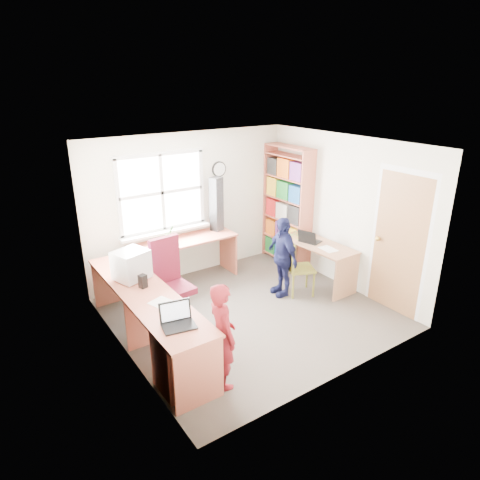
% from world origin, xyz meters
% --- Properties ---
extents(room, '(3.64, 3.44, 2.44)m').
position_xyz_m(room, '(0.01, 0.10, 1.22)').
color(room, '#483F38').
rests_on(room, ground).
extents(l_desk, '(2.38, 2.95, 0.75)m').
position_xyz_m(l_desk, '(-1.31, -0.28, 0.46)').
color(l_desk, '#D46E55').
rests_on(l_desk, ground).
extents(right_desk, '(0.57, 1.20, 0.69)m').
position_xyz_m(right_desk, '(1.48, 0.14, 0.50)').
color(right_desk, tan).
rests_on(right_desk, ground).
extents(bookshelf, '(0.30, 1.02, 2.10)m').
position_xyz_m(bookshelf, '(1.65, 1.19, 1.00)').
color(bookshelf, '#D46E55').
rests_on(bookshelf, ground).
extents(swivel_chair, '(0.60, 0.60, 1.18)m').
position_xyz_m(swivel_chair, '(-0.98, 0.48, 0.51)').
color(swivel_chair, black).
rests_on(swivel_chair, ground).
extents(wooden_chair, '(0.51, 0.51, 0.89)m').
position_xyz_m(wooden_chair, '(0.95, 0.09, 0.48)').
color(wooden_chair, olive).
rests_on(wooden_chair, ground).
extents(crt_monitor, '(0.48, 0.46, 0.39)m').
position_xyz_m(crt_monitor, '(-1.50, 0.51, 0.95)').
color(crt_monitor, silver).
rests_on(crt_monitor, l_desk).
extents(laptop_left, '(0.39, 0.34, 0.24)m').
position_xyz_m(laptop_left, '(-1.51, -0.79, 0.81)').
color(laptop_left, black).
rests_on(laptop_left, l_desk).
extents(laptop_right, '(0.35, 0.39, 0.22)m').
position_xyz_m(laptop_right, '(1.39, 0.32, 0.74)').
color(laptop_right, black).
rests_on(laptop_right, right_desk).
extents(speaker_a, '(0.11, 0.11, 0.17)m').
position_xyz_m(speaker_a, '(-1.48, 0.21, 0.83)').
color(speaker_a, black).
rests_on(speaker_a, l_desk).
extents(speaker_b, '(0.09, 0.09, 0.17)m').
position_xyz_m(speaker_b, '(-1.50, 0.80, 0.84)').
color(speaker_b, black).
rests_on(speaker_b, l_desk).
extents(cd_tower, '(0.22, 0.21, 0.91)m').
position_xyz_m(cd_tower, '(0.39, 1.52, 1.20)').
color(cd_tower, black).
rests_on(cd_tower, l_desk).
extents(game_box, '(0.36, 0.36, 0.06)m').
position_xyz_m(game_box, '(1.46, 0.58, 0.72)').
color(game_box, red).
rests_on(game_box, right_desk).
extents(paper_a, '(0.33, 0.39, 0.00)m').
position_xyz_m(paper_a, '(-1.44, -0.31, 0.75)').
color(paper_a, white).
rests_on(paper_a, l_desk).
extents(paper_b, '(0.22, 0.30, 0.00)m').
position_xyz_m(paper_b, '(1.44, -0.07, 0.69)').
color(paper_b, white).
rests_on(paper_b, right_desk).
extents(potted_plant, '(0.19, 0.17, 0.30)m').
position_xyz_m(potted_plant, '(-0.54, 1.39, 0.90)').
color(potted_plant, '#2D7230').
rests_on(potted_plant, l_desk).
extents(person_red, '(0.34, 0.48, 1.22)m').
position_xyz_m(person_red, '(-1.12, -1.05, 0.61)').
color(person_red, maroon).
rests_on(person_red, ground).
extents(person_green, '(0.45, 0.56, 1.10)m').
position_xyz_m(person_green, '(-0.99, 0.85, 0.55)').
color(person_green, '#317B32').
rests_on(person_green, ground).
extents(person_navy, '(0.40, 0.77, 1.25)m').
position_xyz_m(person_navy, '(0.76, 0.22, 0.63)').
color(person_navy, '#13163D').
rests_on(person_navy, ground).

